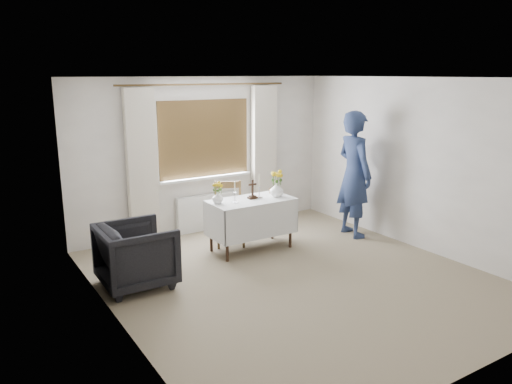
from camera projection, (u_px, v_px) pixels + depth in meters
ground at (294, 278)px, 6.38m from camera, size 5.00×5.00×0.00m
altar_table at (251, 225)px, 7.33m from camera, size 1.24×0.64×0.76m
wooden_chair at (229, 214)px, 7.53m from camera, size 0.58×0.58×0.95m
armchair at (136, 255)px, 6.07m from camera, size 0.87×0.85×0.79m
person at (354, 174)px, 7.86m from camera, size 0.56×0.78×2.00m
radiator at (208, 212)px, 8.29m from camera, size 1.10×0.10×0.60m
wooden_cross at (253, 189)px, 7.26m from camera, size 0.14×0.10×0.28m
candlestick_left at (235, 192)px, 7.04m from camera, size 0.10×0.10×0.30m
candlestick_right at (259, 186)px, 7.27m from camera, size 0.13×0.13×0.36m
flower_vase_left at (218, 198)px, 7.02m from camera, size 0.18×0.18×0.17m
flower_vase_right at (277, 190)px, 7.40m from camera, size 0.22×0.22×0.21m
wicker_basket at (275, 191)px, 7.63m from camera, size 0.22×0.22×0.07m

